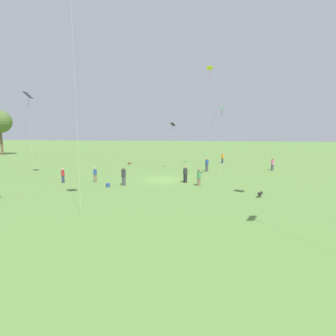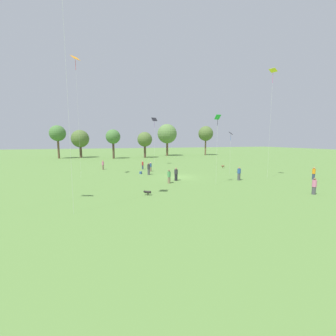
{
  "view_description": "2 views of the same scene",
  "coord_description": "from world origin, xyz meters",
  "px_view_note": "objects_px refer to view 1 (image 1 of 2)",
  "views": [
    {
      "loc": [
        -29.02,
        -4.56,
        5.45
      ],
      "look_at": [
        0.34,
        -0.48,
        1.29
      ],
      "focal_mm": 28.0,
      "sensor_mm": 36.0,
      "label": 1
    },
    {
      "loc": [
        -11.61,
        -30.5,
        5.43
      ],
      "look_at": [
        -1.25,
        1.4,
        1.22
      ],
      "focal_mm": 24.0,
      "sensor_mm": 36.0,
      "label": 2
    }
  ],
  "objects_px": {
    "kite_5": "(222,111)",
    "dog_1": "(260,194)",
    "person_7": "(272,164)",
    "kite_3": "(28,97)",
    "person_6": "(199,177)",
    "person_0": "(63,175)",
    "person_2": "(222,158)",
    "person_3": "(95,175)",
    "kite_0": "(210,73)",
    "kite_1": "(173,126)",
    "person_8": "(185,175)",
    "dog_0": "(130,163)",
    "picnic_bag_0": "(108,185)",
    "person_5": "(207,165)",
    "person_1": "(124,176)"
  },
  "relations": [
    {
      "from": "person_5",
      "to": "person_8",
      "type": "bearing_deg",
      "value": -18.55
    },
    {
      "from": "person_2",
      "to": "kite_1",
      "type": "height_order",
      "value": "kite_1"
    },
    {
      "from": "person_8",
      "to": "dog_1",
      "type": "distance_m",
      "value": 8.6
    },
    {
      "from": "person_8",
      "to": "person_5",
      "type": "bearing_deg",
      "value": -138.11
    },
    {
      "from": "person_2",
      "to": "kite_0",
      "type": "relative_size",
      "value": 0.12
    },
    {
      "from": "kite_5",
      "to": "picnic_bag_0",
      "type": "height_order",
      "value": "kite_5"
    },
    {
      "from": "person_6",
      "to": "kite_3",
      "type": "distance_m",
      "value": 22.61
    },
    {
      "from": "picnic_bag_0",
      "to": "person_6",
      "type": "bearing_deg",
      "value": -78.09
    },
    {
      "from": "person_6",
      "to": "person_7",
      "type": "relative_size",
      "value": 1.02
    },
    {
      "from": "person_8",
      "to": "person_1",
      "type": "bearing_deg",
      "value": -11.16
    },
    {
      "from": "person_2",
      "to": "person_7",
      "type": "xyz_separation_m",
      "value": [
        -7.78,
        -6.39,
        -0.03
      ]
    },
    {
      "from": "kite_1",
      "to": "kite_3",
      "type": "distance_m",
      "value": 18.67
    },
    {
      "from": "person_3",
      "to": "person_7",
      "type": "height_order",
      "value": "person_7"
    },
    {
      "from": "person_1",
      "to": "kite_3",
      "type": "xyz_separation_m",
      "value": [
        4.34,
        13.03,
        8.58
      ]
    },
    {
      "from": "person_8",
      "to": "dog_0",
      "type": "height_order",
      "value": "person_8"
    },
    {
      "from": "person_3",
      "to": "picnic_bag_0",
      "type": "height_order",
      "value": "person_3"
    },
    {
      "from": "person_6",
      "to": "dog_1",
      "type": "bearing_deg",
      "value": 16.85
    },
    {
      "from": "person_6",
      "to": "person_7",
      "type": "bearing_deg",
      "value": 104.63
    },
    {
      "from": "person_2",
      "to": "dog_0",
      "type": "xyz_separation_m",
      "value": [
        -4.87,
        15.16,
        -0.5
      ]
    },
    {
      "from": "person_3",
      "to": "picnic_bag_0",
      "type": "relative_size",
      "value": 3.61
    },
    {
      "from": "kite_0",
      "to": "dog_0",
      "type": "relative_size",
      "value": 21.54
    },
    {
      "from": "person_0",
      "to": "kite_3",
      "type": "xyz_separation_m",
      "value": [
        3.9,
        6.18,
        8.7
      ]
    },
    {
      "from": "person_6",
      "to": "kite_3",
      "type": "relative_size",
      "value": 0.17
    },
    {
      "from": "person_6",
      "to": "kite_5",
      "type": "distance_m",
      "value": 9.0
    },
    {
      "from": "person_5",
      "to": "kite_5",
      "type": "xyz_separation_m",
      "value": [
        -4.4,
        -1.55,
        6.84
      ]
    },
    {
      "from": "person_3",
      "to": "dog_1",
      "type": "relative_size",
      "value": 2.21
    },
    {
      "from": "kite_3",
      "to": "dog_1",
      "type": "xyz_separation_m",
      "value": [
        -7.46,
        -25.75,
        -9.19
      ]
    },
    {
      "from": "person_0",
      "to": "dog_0",
      "type": "distance_m",
      "value": 15.59
    },
    {
      "from": "kite_5",
      "to": "dog_1",
      "type": "height_order",
      "value": "kite_5"
    },
    {
      "from": "person_2",
      "to": "kite_5",
      "type": "xyz_separation_m",
      "value": [
        -14.48,
        1.2,
        6.87
      ]
    },
    {
      "from": "person_0",
      "to": "person_6",
      "type": "height_order",
      "value": "person_6"
    },
    {
      "from": "dog_0",
      "to": "person_6",
      "type": "bearing_deg",
      "value": 21.12
    },
    {
      "from": "person_2",
      "to": "person_6",
      "type": "xyz_separation_m",
      "value": [
        -19.76,
        3.62,
        -0.0
      ]
    },
    {
      "from": "kite_5",
      "to": "person_1",
      "type": "bearing_deg",
      "value": -19.65
    },
    {
      "from": "kite_5",
      "to": "person_3",
      "type": "bearing_deg",
      "value": -31.05
    },
    {
      "from": "kite_5",
      "to": "person_2",
      "type": "bearing_deg",
      "value": -145.99
    },
    {
      "from": "person_1",
      "to": "kite_1",
      "type": "relative_size",
      "value": 0.28
    },
    {
      "from": "person_0",
      "to": "dog_1",
      "type": "relative_size",
      "value": 2.17
    },
    {
      "from": "person_0",
      "to": "person_2",
      "type": "xyz_separation_m",
      "value": [
        20.18,
        -18.04,
        0.06
      ]
    },
    {
      "from": "person_3",
      "to": "picnic_bag_0",
      "type": "bearing_deg",
      "value": 2.63
    },
    {
      "from": "person_7",
      "to": "kite_0",
      "type": "distance_m",
      "value": 15.98
    },
    {
      "from": "person_3",
      "to": "dog_1",
      "type": "height_order",
      "value": "person_3"
    },
    {
      "from": "person_0",
      "to": "person_8",
      "type": "relative_size",
      "value": 0.91
    },
    {
      "from": "person_2",
      "to": "person_3",
      "type": "bearing_deg",
      "value": -160.79
    },
    {
      "from": "person_1",
      "to": "person_3",
      "type": "xyz_separation_m",
      "value": [
        1.17,
        3.54,
        -0.11
      ]
    },
    {
      "from": "person_6",
      "to": "person_0",
      "type": "bearing_deg",
      "value": -123.84
    },
    {
      "from": "person_3",
      "to": "person_6",
      "type": "distance_m",
      "value": 11.12
    },
    {
      "from": "person_2",
      "to": "person_5",
      "type": "distance_m",
      "value": 10.44
    },
    {
      "from": "person_7",
      "to": "kite_1",
      "type": "xyz_separation_m",
      "value": [
        -0.55,
        14.05,
        5.31
      ]
    },
    {
      "from": "person_7",
      "to": "kite_3",
      "type": "distance_m",
      "value": 32.92
    }
  ]
}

